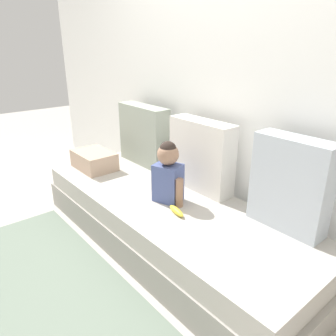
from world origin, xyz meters
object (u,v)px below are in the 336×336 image
at_px(throw_pillow_left, 144,135).
at_px(couch, 168,223).
at_px(banana, 176,211).
at_px(folded_blanket, 94,160).
at_px(throw_pillow_center, 201,156).
at_px(throw_pillow_right, 290,184).
at_px(toddler, 168,172).

bearing_deg(throw_pillow_left, couch, -23.78).
height_order(banana, folded_blanket, folded_blanket).
distance_m(throw_pillow_left, throw_pillow_center, 0.74).
bearing_deg(throw_pillow_center, throw_pillow_right, 0.00).
height_order(throw_pillow_left, throw_pillow_center, throw_pillow_left).
height_order(toddler, folded_blanket, toddler).
distance_m(couch, banana, 0.30).
relative_size(throw_pillow_left, toddler, 1.30).
bearing_deg(toddler, throw_pillow_right, 23.76).
xyz_separation_m(throw_pillow_right, folded_blanket, (-1.66, -0.43, -0.21)).
distance_m(throw_pillow_right, folded_blanket, 1.72).
distance_m(banana, folded_blanket, 1.11).
relative_size(couch, toddler, 5.37).
distance_m(throw_pillow_center, toddler, 0.33).
relative_size(throw_pillow_left, throw_pillow_right, 1.01).
relative_size(toddler, banana, 2.62).
bearing_deg(throw_pillow_left, throw_pillow_right, 0.00).
distance_m(couch, toddler, 0.41).
xyz_separation_m(throw_pillow_left, throw_pillow_center, (0.74, 0.00, -0.00)).
height_order(throw_pillow_left, banana, throw_pillow_left).
relative_size(couch, throw_pillow_center, 4.32).
relative_size(throw_pillow_right, folded_blanket, 1.43).
xyz_separation_m(throw_pillow_left, toddler, (0.74, -0.33, -0.05)).
bearing_deg(couch, throw_pillow_left, 156.22).
distance_m(couch, throw_pillow_left, 0.93).
height_order(throw_pillow_center, throw_pillow_right, throw_pillow_right).
relative_size(couch, folded_blanket, 5.98).
xyz_separation_m(throw_pillow_center, toddler, (-0.00, -0.33, -0.05)).
bearing_deg(throw_pillow_left, folded_blanket, -111.91).
bearing_deg(banana, throw_pillow_center, 114.67).
distance_m(throw_pillow_left, throw_pillow_right, 1.48).
bearing_deg(couch, toddler, 117.76).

